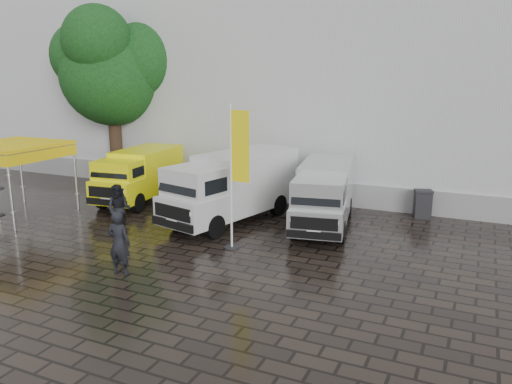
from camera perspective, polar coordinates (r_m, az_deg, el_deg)
ground at (r=15.17m, az=-3.96°, el=-7.97°), size 120.00×120.00×0.00m
exhibition_hall at (r=28.80m, az=15.44°, el=13.86°), size 44.00×16.00×12.00m
hall_plinth at (r=21.49m, az=10.98°, el=-0.37°), size 44.00×0.15×1.00m
van_yellow at (r=22.47m, az=-13.22°, el=1.75°), size 2.40×5.06×2.26m
van_white at (r=18.86m, az=-2.81°, el=0.41°), size 3.37×6.27×2.58m
van_silver at (r=18.35m, az=7.79°, el=-0.49°), size 2.72×5.57×2.31m
canopy_tent at (r=21.58m, az=-26.17°, el=4.55°), size 3.33×3.33×2.90m
flagpole at (r=15.57m, az=-2.28°, el=2.42°), size 0.88×0.50×4.63m
tree at (r=26.57m, az=-16.18°, el=13.40°), size 5.01×5.01×8.99m
wheelie_bin at (r=20.62m, az=18.51°, el=-1.27°), size 0.82×0.82×1.10m
person_front at (r=14.46m, az=-15.37°, el=-5.64°), size 0.72×0.52×1.84m
person_tent at (r=18.14m, az=-15.39°, el=-1.91°), size 1.02×0.89×1.77m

